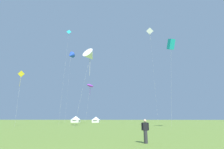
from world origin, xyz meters
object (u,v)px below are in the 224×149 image
object	(u,v)px
kite_yellow_diamond	(21,76)
festival_tent_right	(96,119)
kite_purple_parafoil	(90,86)
person_spectator	(145,131)
kite_blue_delta	(71,55)
festival_tent_left	(76,119)
kite_white_diamond	(150,32)
kite_white_delta	(90,56)
kite_cyan_box	(171,44)
kite_cyan_diamond	(68,36)

from	to	relation	value
kite_yellow_diamond	festival_tent_right	bearing A→B (deg)	72.68
kite_purple_parafoil	person_spectator	world-z (taller)	kite_purple_parafoil
kite_blue_delta	festival_tent_left	xyz separation A→B (m)	(0.26, 11.26, -24.94)
kite_white_diamond	kite_purple_parafoil	bearing A→B (deg)	-171.93
kite_blue_delta	festival_tent_left	world-z (taller)	kite_blue_delta
kite_yellow_diamond	person_spectator	distance (m)	35.30
kite_white_diamond	kite_white_delta	xyz separation A→B (m)	(-19.07, -25.71, -19.84)
kite_cyan_box	kite_white_delta	world-z (taller)	kite_cyan_box
kite_purple_parafoil	festival_tent_left	size ratio (longest dim) A/B	3.42
kite_cyan_diamond	festival_tent_right	size ratio (longest dim) A/B	7.75
kite_blue_delta	person_spectator	xyz separation A→B (m)	(22.72, -48.18, -25.57)
festival_tent_left	festival_tent_right	distance (m)	8.77
kite_blue_delta	kite_cyan_diamond	bearing A→B (deg)	-74.64
kite_purple_parafoil	festival_tent_right	size ratio (longest dim) A/B	3.81
kite_yellow_diamond	kite_white_diamond	distance (m)	50.55
kite_purple_parafoil	kite_white_diamond	xyz separation A→B (m)	(23.45, 3.33, 22.72)
festival_tent_right	festival_tent_left	bearing A→B (deg)	-180.00
kite_white_diamond	kite_blue_delta	size ratio (longest dim) A/B	1.36
kite_white_delta	festival_tent_right	size ratio (longest dim) A/B	4.88
kite_purple_parafoil	festival_tent_right	distance (m)	18.13
kite_cyan_box	kite_purple_parafoil	bearing A→B (deg)	139.07
kite_cyan_diamond	kite_blue_delta	world-z (taller)	kite_cyan_diamond
kite_yellow_diamond	kite_white_diamond	bearing A→B (deg)	37.65
kite_blue_delta	kite_cyan_box	bearing A→B (deg)	-35.07
kite_white_diamond	kite_cyan_diamond	size ratio (longest dim) A/B	1.33
kite_cyan_box	person_spectator	xyz separation A→B (m)	(-10.21, -25.06, -18.51)
kite_cyan_diamond	kite_white_delta	size ratio (longest dim) A/B	1.59
kite_purple_parafoil	kite_cyan_diamond	distance (m)	19.43
kite_white_diamond	kite_cyan_diamond	distance (m)	34.16
kite_white_delta	person_spectator	distance (m)	29.66
kite_cyan_diamond	kite_yellow_diamond	bearing A→B (deg)	-125.13
kite_cyan_box	kite_white_diamond	xyz separation A→B (m)	(-0.58, 24.16, 16.74)
kite_white_diamond	kite_blue_delta	world-z (taller)	kite_white_diamond
kite_purple_parafoil	kite_cyan_diamond	bearing A→B (deg)	-108.17
kite_white_diamond	person_spectator	distance (m)	61.31
person_spectator	festival_tent_right	size ratio (longest dim) A/B	0.47
kite_cyan_diamond	festival_tent_right	bearing A→B (deg)	80.35
kite_purple_parafoil	kite_cyan_diamond	xyz separation A→B (m)	(-4.51, -13.73, 12.99)
kite_yellow_diamond	person_spectator	xyz separation A→B (m)	(25.27, -22.30, -10.51)
kite_purple_parafoil	kite_white_diamond	world-z (taller)	kite_white_diamond
kite_white_delta	festival_tent_right	xyz separation A→B (m)	(-4.25, 35.93, -14.93)
kite_cyan_box	festival_tent_left	xyz separation A→B (m)	(-32.67, 34.38, -17.88)
kite_cyan_box	kite_blue_delta	distance (m)	40.85
kite_yellow_diamond	festival_tent_left	distance (m)	38.53
kite_blue_delta	person_spectator	size ratio (longest dim) A/B	16.24
kite_cyan_diamond	festival_tent_left	size ratio (longest dim) A/B	6.97
kite_cyan_box	person_spectator	distance (m)	32.79
kite_purple_parafoil	kite_blue_delta	bearing A→B (deg)	165.61
festival_tent_left	kite_yellow_diamond	bearing A→B (deg)	-94.32
kite_purple_parafoil	festival_tent_left	xyz separation A→B (m)	(-8.64, 13.54, -11.90)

